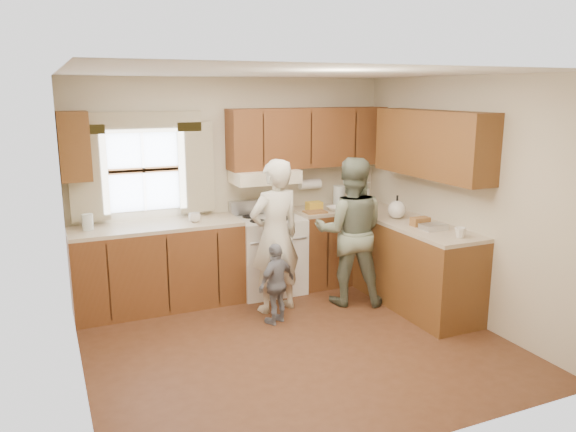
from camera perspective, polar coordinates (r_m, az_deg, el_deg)
name	(u,v)px	position (r m, az deg, el deg)	size (l,w,h in m)	color
room	(296,215)	(5.08, 0.80, 0.09)	(3.80, 3.80, 3.80)	#4A2917
kitchen_fixtures	(305,227)	(6.38, 1.77, -1.10)	(3.80, 2.25, 2.15)	#4F2711
stove	(268,253)	(6.67, -2.03, -3.80)	(0.76, 0.67, 1.07)	silver
woman_left	(275,236)	(5.99, -1.32, -2.08)	(0.61, 0.40, 1.66)	beige
woman_right	(350,232)	(6.25, 6.36, -1.58)	(0.80, 0.62, 1.65)	#1F3820
child	(277,283)	(5.78, -1.17, -6.87)	(0.50, 0.21, 0.85)	gray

